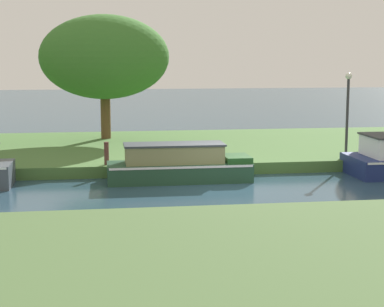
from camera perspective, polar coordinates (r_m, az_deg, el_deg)
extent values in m
plane|color=#274253|center=(19.98, 3.49, -3.00)|extent=(120.00, 120.00, 0.00)
cube|color=#456D34|center=(26.74, 0.44, 0.43)|extent=(72.00, 10.00, 0.40)
cube|color=#496637|center=(11.58, 12.78, -10.95)|extent=(72.00, 10.00, 0.40)
cube|color=#21442E|center=(20.85, -1.16, -1.64)|extent=(4.67, 1.46, 0.61)
cube|color=white|center=(20.80, -1.16, -0.92)|extent=(4.57, 1.49, 0.07)
cube|color=olive|center=(20.73, -1.61, -0.04)|extent=(3.16, 1.11, 0.57)
cube|color=#31373D|center=(20.69, -1.61, 0.83)|extent=(3.26, 1.17, 0.06)
cube|color=#1C481E|center=(21.10, 4.01, -0.43)|extent=(0.84, 1.23, 0.19)
cylinder|color=brown|center=(28.69, -7.73, 3.94)|extent=(0.44, 0.44, 2.61)
ellipsoid|color=#396F2A|center=(28.04, -7.82, 8.54)|extent=(5.60, 3.74, 3.63)
cylinder|color=#333338|center=(24.15, 13.70, 3.13)|extent=(0.10, 0.10, 2.81)
sphere|color=white|center=(24.05, 13.83, 6.75)|extent=(0.24, 0.24, 0.24)
cylinder|color=#502D29|center=(21.77, -7.65, 0.01)|extent=(0.16, 0.16, 0.78)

